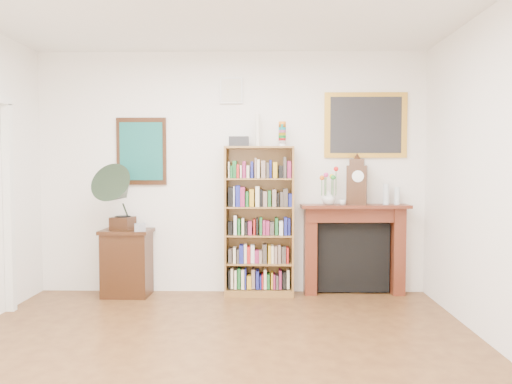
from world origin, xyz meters
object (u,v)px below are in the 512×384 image
mantel_clock (357,183)px  bottle_left (386,194)px  side_cabinet (127,263)px  flower_vase (329,198)px  gramophone (119,193)px  bottle_right (397,196)px  teacup (342,202)px  bookshelf (259,213)px  fireplace (354,242)px  cd_stack (140,227)px

mantel_clock → bottle_left: bearing=21.6°
side_cabinet → flower_vase: size_ratio=4.77×
mantel_clock → gramophone: bearing=-160.6°
mantel_clock → bottle_right: bearing=20.8°
teacup → bottle_left: size_ratio=0.32×
mantel_clock → teacup: 0.28m
bookshelf → flower_vase: size_ratio=12.31×
bottle_right → fireplace: bearing=177.0°
bookshelf → cd_stack: size_ratio=16.31×
cd_stack → bottle_left: bearing=4.7°
cd_stack → flower_vase: flower_vase is taller
bottle_left → bottle_right: bearing=2.5°
gramophone → bottle_right: (3.13, 0.19, -0.04)m
gramophone → bookshelf: bearing=18.1°
bookshelf → gramophone: bookshelf is taller
teacup → bottle_left: (0.51, 0.09, 0.09)m
flower_vase → bottle_left: size_ratio=0.66×
gramophone → bottle_right: 3.14m
mantel_clock → flower_vase: 0.36m
fireplace → cd_stack: (-2.41, -0.26, 0.19)m
flower_vase → bottle_left: bottle_left is taller
bottle_left → cd_stack: bearing=-175.3°
teacup → bottle_right: bottle_right is taller
side_cabinet → flower_vase: 2.41m
bookshelf → cd_stack: (-1.32, -0.19, -0.15)m
side_cabinet → teacup: (2.44, 0.01, 0.69)m
bookshelf → fireplace: (1.09, 0.07, -0.34)m
bookshelf → gramophone: bearing=-173.7°
bookshelf → teacup: bearing=-2.3°
side_cabinet → gramophone: bearing=-121.4°
mantel_clock → flower_vase: size_ratio=3.25×
bookshelf → fireplace: 1.14m
teacup → bottle_right: bearing=8.6°
bottle_right → gramophone: bearing=-176.6°
flower_vase → cd_stack: bearing=-174.9°
fireplace → bottle_left: (0.36, -0.03, 0.56)m
side_cabinet → teacup: 2.54m
flower_vase → teacup: size_ratio=2.06×
gramophone → bottle_right: gramophone is taller
bookshelf → cd_stack: 1.34m
teacup → cd_stack: bearing=-176.5°
side_cabinet → mantel_clock: 2.77m
fireplace → gramophone: (-2.65, -0.21, 0.58)m
bottle_right → cd_stack: bearing=-175.4°
mantel_clock → bottle_right: (0.47, 0.04, -0.15)m
bookshelf → bottle_right: (1.57, 0.04, 0.19)m
bookshelf → teacup: (0.94, -0.05, 0.12)m
gramophone → mantel_clock: bearing=16.0°
cd_stack → bottle_right: bearing=4.6°
flower_vase → teacup: bearing=-19.7°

